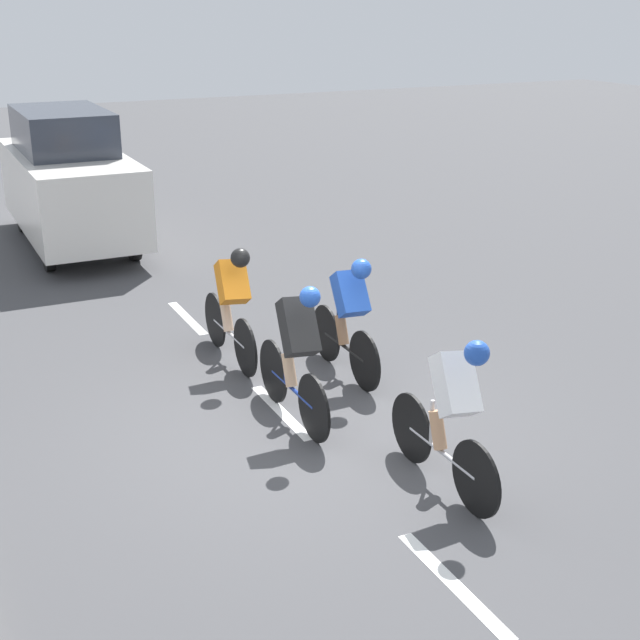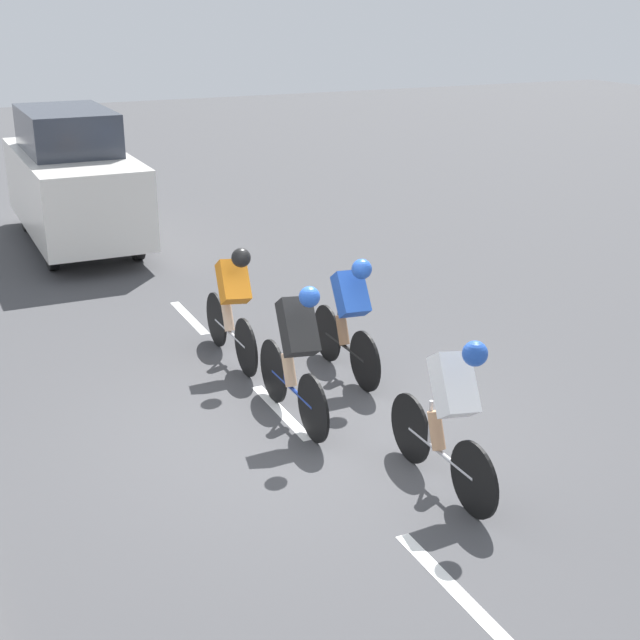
{
  "view_description": "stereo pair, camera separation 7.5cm",
  "coord_description": "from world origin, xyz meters",
  "px_view_note": "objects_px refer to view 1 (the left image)",
  "views": [
    {
      "loc": [
        3.27,
        7.3,
        4.07
      ],
      "look_at": [
        -0.45,
        -0.43,
        0.95
      ],
      "focal_mm": 50.0,
      "sensor_mm": 36.0,
      "label": 1
    },
    {
      "loc": [
        3.2,
        7.33,
        4.07
      ],
      "look_at": [
        -0.45,
        -0.43,
        0.95
      ],
      "focal_mm": 50.0,
      "sensor_mm": 36.0,
      "label": 2
    }
  ],
  "objects_px": {
    "cyclist_white": "(452,409)",
    "cyclist_blue": "(349,314)",
    "cyclist_black": "(297,351)",
    "cyclist_orange": "(232,301)",
    "support_car": "(69,180)"
  },
  "relations": [
    {
      "from": "cyclist_blue",
      "to": "cyclist_black",
      "type": "bearing_deg",
      "value": 38.7
    },
    {
      "from": "cyclist_blue",
      "to": "support_car",
      "type": "relative_size",
      "value": 0.37
    },
    {
      "from": "cyclist_white",
      "to": "support_car",
      "type": "height_order",
      "value": "support_car"
    },
    {
      "from": "cyclist_orange",
      "to": "cyclist_white",
      "type": "distance_m",
      "value": 3.6
    },
    {
      "from": "support_car",
      "to": "cyclist_black",
      "type": "bearing_deg",
      "value": 94.73
    },
    {
      "from": "cyclist_black",
      "to": "cyclist_white",
      "type": "relative_size",
      "value": 1.0
    },
    {
      "from": "cyclist_orange",
      "to": "cyclist_black",
      "type": "height_order",
      "value": "cyclist_black"
    },
    {
      "from": "cyclist_orange",
      "to": "cyclist_white",
      "type": "xyz_separation_m",
      "value": [
        -0.68,
        3.53,
        0.01
      ]
    },
    {
      "from": "cyclist_orange",
      "to": "cyclist_black",
      "type": "relative_size",
      "value": 1.01
    },
    {
      "from": "cyclist_black",
      "to": "cyclist_blue",
      "type": "height_order",
      "value": "cyclist_black"
    },
    {
      "from": "cyclist_white",
      "to": "cyclist_blue",
      "type": "distance_m",
      "value": 2.59
    },
    {
      "from": "cyclist_orange",
      "to": "cyclist_black",
      "type": "distance_m",
      "value": 1.77
    },
    {
      "from": "cyclist_black",
      "to": "support_car",
      "type": "bearing_deg",
      "value": -85.27
    },
    {
      "from": "cyclist_black",
      "to": "cyclist_blue",
      "type": "relative_size",
      "value": 1.03
    },
    {
      "from": "cyclist_black",
      "to": "cyclist_blue",
      "type": "distance_m",
      "value": 1.28
    }
  ]
}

